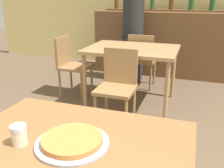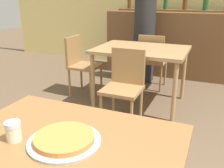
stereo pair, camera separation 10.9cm
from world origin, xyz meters
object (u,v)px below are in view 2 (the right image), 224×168
Objects in this scene: cheese_shaker at (13,131)px; person_standing at (145,29)px; pizza_tray at (65,139)px; chair_far_side_left at (80,61)px; chair_far_side_front at (124,82)px; chair_far_side_back at (152,58)px.

cheese_shaker is 3.21m from person_standing.
person_standing reaches higher than pizza_tray.
pizza_tray is at bearing -80.74° from person_standing.
chair_far_side_left is 8.84× the size of cheese_shaker.
chair_far_side_front is at bearing 100.04° from pizza_tray.
chair_far_side_front reaches higher than pizza_tray.
chair_far_side_front reaches higher than cheese_shaker.
chair_far_side_back is (0.00, 1.21, 0.00)m from chair_far_side_front.
person_standing is at bearing 95.02° from cheese_shaker.
person_standing is at bearing 99.26° from pizza_tray.
pizza_tray is (1.17, -2.18, 0.26)m from chair_far_side_left.
person_standing is (-0.23, 0.34, 0.38)m from chair_far_side_back.
chair_far_side_back is 2.81m from pizza_tray.
chair_far_side_left is 2.49m from pizza_tray.
person_standing is at bearing 98.46° from chair_far_side_front.
chair_far_side_back is at bearing -55.63° from person_standing.
cheese_shaker is (0.05, -2.86, 0.30)m from chair_far_side_back.
chair_far_side_front and chair_far_side_back have the same top height.
chair_far_side_left reaches higher than pizza_tray.
pizza_tray is 0.24m from cheese_shaker.
pizza_tray is 3.17m from person_standing.
chair_far_side_back is 1.00× the size of chair_far_side_left.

